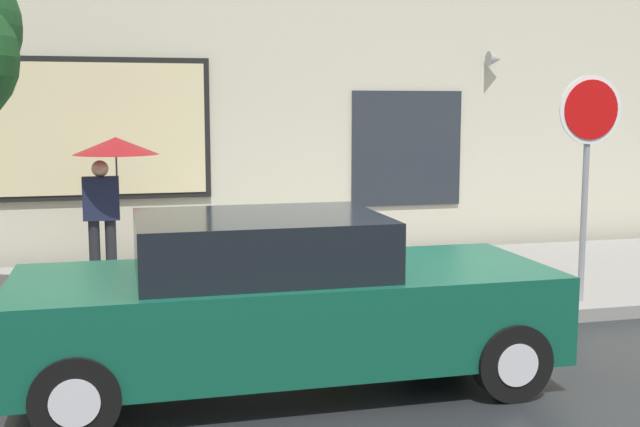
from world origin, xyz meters
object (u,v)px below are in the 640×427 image
(pedestrian_with_umbrella, at_px, (112,164))
(parked_car, at_px, (282,302))
(fire_hydrant, at_px, (326,266))
(stop_sign, at_px, (588,143))

(pedestrian_with_umbrella, bearing_deg, parked_car, -70.89)
(fire_hydrant, relative_size, stop_sign, 0.30)
(parked_car, bearing_deg, fire_hydrant, 66.89)
(fire_hydrant, height_order, pedestrian_with_umbrella, pedestrian_with_umbrella)
(parked_car, relative_size, fire_hydrant, 5.84)
(pedestrian_with_umbrella, xyz_separation_m, stop_sign, (5.16, -2.54, 0.32))
(parked_car, xyz_separation_m, fire_hydrant, (0.99, 2.32, -0.20))
(parked_car, bearing_deg, stop_sign, 21.03)
(parked_car, xyz_separation_m, pedestrian_with_umbrella, (-1.38, 4.00, 0.92))
(parked_car, relative_size, pedestrian_with_umbrella, 2.45)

